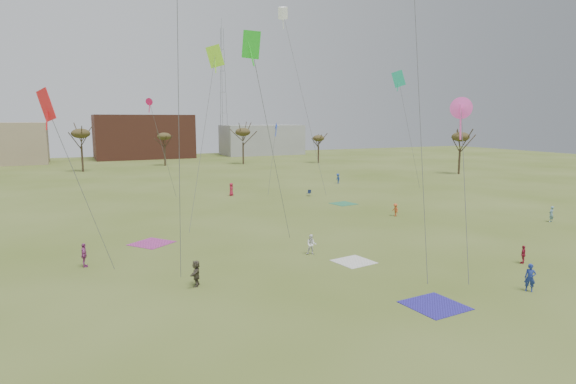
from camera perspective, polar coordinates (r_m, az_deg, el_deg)
name	(u,v)px	position (r m, az deg, el deg)	size (l,w,h in m)	color
ground	(381,323)	(27.23, 11.02, -15.08)	(260.00, 260.00, 0.00)	#46581B
flyer_near_right	(530,278)	(34.58, 26.83, -9.08)	(0.66, 0.43, 1.81)	navy
spectator_fore_a	(523,254)	(40.87, 26.17, -6.68)	(0.82, 0.34, 1.40)	maroon
spectator_fore_c	(196,273)	(32.49, -10.86, -9.46)	(1.61, 0.51, 1.73)	#4C4536
flyer_mid_b	(395,210)	(55.60, 12.64, -2.07)	(0.93, 0.54, 1.45)	#CC5426
flyer_mid_c	(551,214)	(58.39, 28.81, -2.32)	(0.61, 0.40, 1.68)	#628BA3
spectator_mid_d	(84,255)	(38.89, -23.07, -6.92)	(1.06, 0.44, 1.80)	#A4448B
spectator_mid_e	(311,245)	(39.07, 2.80, -6.27)	(0.80, 0.63, 1.65)	white
flyer_far_b	(231,189)	(69.02, -6.76, 0.31)	(0.90, 0.58, 1.84)	#AA1D37
flyer_far_c	(338,178)	(82.16, 5.95, 1.61)	(1.09, 0.63, 1.69)	navy
blanket_blue	(435,306)	(30.31, 17.05, -12.78)	(3.14, 3.14, 0.03)	#2A2294
blanket_cream	(354,262)	(37.65, 7.82, -8.22)	(2.67, 2.67, 0.03)	silver
blanket_plum	(152,243)	(44.29, -15.89, -5.89)	(3.10, 3.10, 0.03)	#A13181
blanket_olive	(343,204)	(62.56, 6.60, -1.40)	(2.81, 2.81, 0.03)	#2D7C53
camp_chair_right	(309,194)	(68.48, 2.49, -0.26)	(0.74, 0.73, 0.87)	#16213C
kites_aloft	(273,20)	(47.79, -1.84, 19.76)	(54.02, 41.37, 24.60)	red
tree_line	(133,138)	(100.00, -17.98, 6.09)	(117.44, 49.32, 8.91)	#3A2B1E
building_brick	(143,136)	(141.57, -16.81, 6.34)	(26.00, 16.00, 12.00)	brown
building_grey	(262,140)	(148.71, -3.13, 6.21)	(24.00, 12.00, 9.00)	gray
radio_tower	(223,92)	(152.08, -7.75, 11.75)	(1.51, 1.72, 41.00)	#9EA3A8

